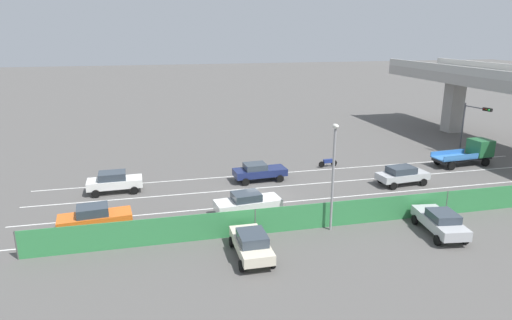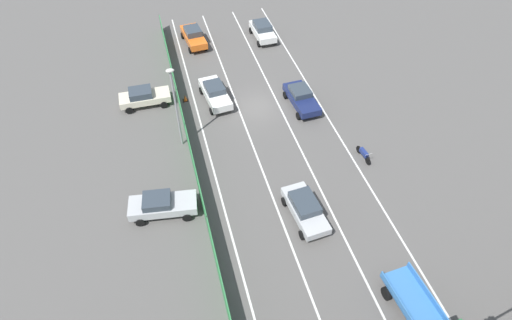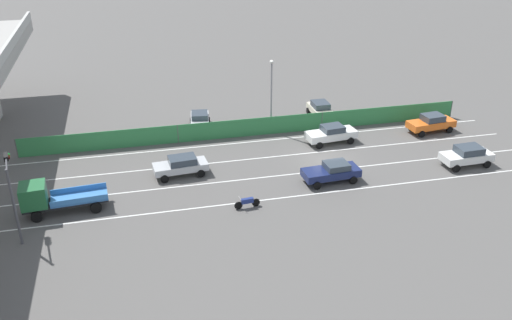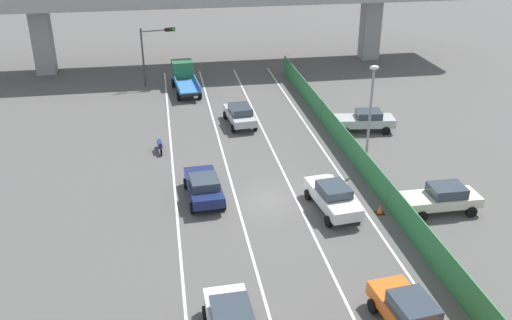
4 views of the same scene
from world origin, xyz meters
name	(u,v)px [view 2 (image 2 of 4)]	position (x,y,z in m)	size (l,w,h in m)	color
ground_plane	(259,107)	(0.00, 0.00, 0.00)	(300.00, 300.00, 0.00)	#565451
lane_line_left_edge	(337,132)	(-5.36, 4.96, 0.00)	(0.14, 45.91, 0.01)	silver
lane_line_mid_left	(296,140)	(-1.79, 4.96, 0.00)	(0.14, 45.91, 0.01)	silver
lane_line_mid_right	(254,148)	(1.79, 4.96, 0.00)	(0.14, 45.91, 0.01)	silver
lane_line_right_edge	(210,156)	(5.36, 4.96, 0.00)	(0.14, 45.91, 0.01)	silver
green_fence	(191,152)	(6.76, 4.96, 0.88)	(0.10, 42.01, 1.75)	#338447
car_taxi_orange	(193,36)	(3.75, -12.06, 0.94)	(2.37, 4.77, 1.73)	orange
car_sedan_silver	(305,208)	(0.20, 12.39, 0.90)	(2.29, 4.51, 1.60)	#B7BABC
car_sedan_white	(215,93)	(3.51, -1.80, 0.91)	(2.40, 4.83, 1.67)	white
car_hatchback_white	(263,30)	(-3.56, -11.28, 0.94)	(2.16, 4.36, 1.71)	silver
car_sedan_navy	(301,97)	(-3.65, 0.80, 0.88)	(2.27, 4.66, 1.58)	navy
motorcycle	(364,154)	(-6.14, 8.28, 0.46)	(0.60, 1.95, 0.93)	black
parked_sedan_cream	(144,97)	(9.64, -2.94, 0.89)	(4.38, 1.98, 1.63)	beige
parked_wagon_silver	(162,205)	(9.47, 9.53, 0.89)	(4.78, 2.47, 1.62)	#B2B5B7
street_lamp	(175,101)	(7.22, 2.97, 4.32)	(0.60, 0.36, 7.10)	gray
traffic_cone	(185,98)	(6.13, -2.58, 0.27)	(0.47, 0.47, 0.59)	orange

